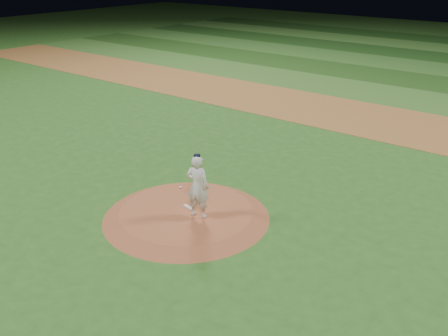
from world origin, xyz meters
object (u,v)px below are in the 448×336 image
(rosin_bag, at_px, (180,187))
(pitcher_on_mound, at_px, (198,186))
(pitching_rubber, at_px, (189,207))
(pitchers_mound, at_px, (187,214))

(rosin_bag, relative_size, pitcher_on_mound, 0.05)
(pitching_rubber, relative_size, pitcher_on_mound, 0.24)
(pitchers_mound, xyz_separation_m, pitcher_on_mound, (0.57, -0.05, 1.19))
(pitchers_mound, relative_size, pitcher_on_mound, 2.54)
(pitchers_mound, xyz_separation_m, rosin_bag, (-1.33, 1.13, 0.16))
(pitchers_mound, relative_size, rosin_bag, 48.98)
(pitching_rubber, distance_m, pitcher_on_mound, 1.24)
(pitching_rubber, relative_size, rosin_bag, 4.62)
(rosin_bag, bearing_deg, pitchers_mound, -40.49)
(pitching_rubber, height_order, pitcher_on_mound, pitcher_on_mound)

